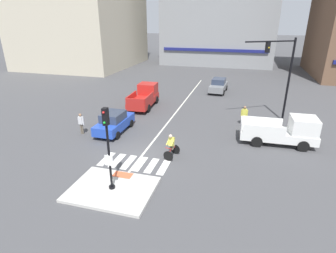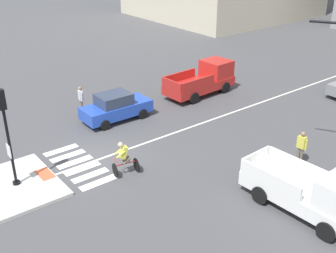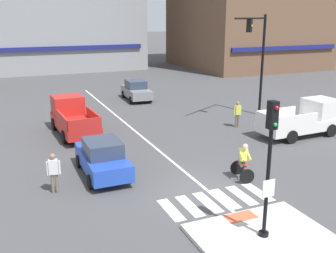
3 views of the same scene
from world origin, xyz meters
The scene contains 19 objects.
ground_plane centered at (0.00, 0.00, 0.00)m, with size 300.00×300.00×0.00m, color #474749.
traffic_island centered at (0.00, -3.93, 0.07)m, with size 4.29×3.30×0.15m, color beige.
tactile_pad_front centered at (0.00, -2.63, 0.15)m, with size 1.10×0.60×0.01m, color #DB5B38.
signal_pole centered at (0.00, -3.94, 2.78)m, with size 0.44×0.38×4.36m.
crosswalk_stripe_a centered at (-1.91, -0.96, 0.00)m, with size 0.44×1.80×0.01m, color silver.
crosswalk_stripe_b centered at (-1.15, -0.96, 0.00)m, with size 0.44×1.80×0.01m, color silver.
crosswalk_stripe_c centered at (-0.38, -0.96, 0.00)m, with size 0.44×1.80×0.01m, color silver.
crosswalk_stripe_d centered at (0.38, -0.96, 0.00)m, with size 0.44×1.80×0.01m, color silver.
crosswalk_stripe_e centered at (1.15, -0.96, 0.00)m, with size 0.44×1.80×0.01m, color silver.
crosswalk_stripe_f centered at (1.91, -0.96, 0.00)m, with size 0.44×1.80×0.01m, color silver.
lane_centre_line centered at (0.11, 10.00, 0.00)m, with size 0.14×28.00×0.01m, color silver.
traffic_light_mast centered at (8.96, 9.28, 4.49)m, with size 3.91×2.37×6.94m.
car_grey_eastbound_distant centered at (3.17, 17.98, 0.81)m, with size 2.02×4.19×1.64m.
car_blue_westbound_near centered at (-3.38, 3.25, 0.81)m, with size 1.86×4.11×1.64m.
pickup_truck_white_cross_right centered at (9.18, 4.49, 0.98)m, with size 5.17×2.20×2.08m.
pickup_truck_red_westbound_far centered at (-3.45, 10.32, 0.98)m, with size 2.26×5.19×2.08m.
cyclist centered at (2.04, 0.34, 0.87)m, with size 0.85×1.19×1.68m.
pedestrian_at_curb_left centered at (-5.61, 2.17, 0.98)m, with size 0.54×0.28×1.67m.
pedestrian_waiting_far_side centered at (6.36, 7.49, 0.98)m, with size 0.55×0.23×1.67m.
Camera 3 is at (-7.12, -12.86, 6.88)m, focal length 41.89 mm.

